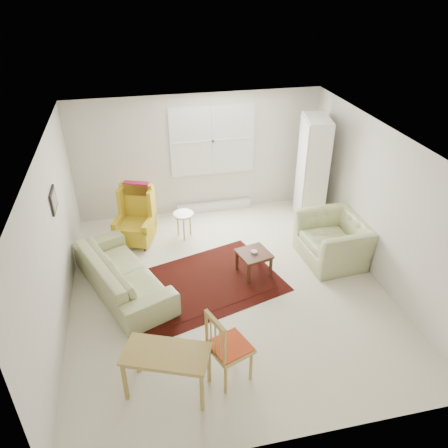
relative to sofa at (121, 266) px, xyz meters
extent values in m
cube|color=beige|center=(1.66, -0.35, -0.45)|extent=(5.00, 5.50, 0.01)
cube|color=white|center=(1.66, -0.35, 2.05)|extent=(5.00, 5.50, 0.01)
cube|color=silver|center=(1.66, 2.40, 0.80)|extent=(5.00, 0.04, 2.50)
cube|color=silver|center=(1.66, -3.10, 0.80)|extent=(5.00, 0.04, 2.50)
cube|color=silver|center=(-0.84, -0.35, 0.80)|extent=(0.04, 5.50, 2.50)
cube|color=silver|center=(4.16, -0.35, 0.80)|extent=(0.04, 5.50, 2.50)
cube|color=white|center=(1.96, 2.38, 1.10)|extent=(1.72, 0.06, 1.42)
cube|color=white|center=(1.96, 2.38, 1.10)|extent=(1.60, 0.02, 1.30)
cube|color=silver|center=(1.96, 2.32, -0.36)|extent=(1.60, 0.12, 0.18)
cube|color=black|center=(-0.82, 0.15, 1.20)|extent=(0.03, 0.42, 0.32)
cube|color=tan|center=(-0.81, 0.15, 1.20)|extent=(0.01, 0.34, 0.24)
imported|color=tan|center=(0.00, 0.00, 0.00)|extent=(1.66, 2.38, 0.90)
imported|color=tan|center=(3.69, 0.07, 0.03)|extent=(1.15, 1.29, 0.95)
camera|label=1|loc=(0.39, -5.84, 4.11)|focal=35.00mm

